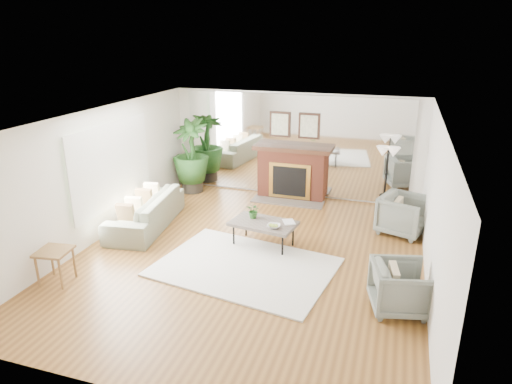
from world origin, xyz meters
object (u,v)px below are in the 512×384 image
(sofa, at_px, (146,211))
(armchair_front, at_px, (400,288))
(fireplace, at_px, (292,172))
(floor_lamp, at_px, (387,157))
(armchair_back, at_px, (403,215))
(potted_ficus, at_px, (191,153))
(side_table, at_px, (54,255))
(coffee_table, at_px, (263,224))

(sofa, height_order, armchair_front, armchair_front)
(fireplace, bearing_deg, floor_lamp, -10.83)
(armchair_back, distance_m, floor_lamp, 1.37)
(sofa, bearing_deg, floor_lamp, 107.24)
(armchair_front, bearing_deg, potted_ficus, 38.88)
(armchair_front, relative_size, floor_lamp, 0.52)
(fireplace, height_order, floor_lamp, fireplace)
(fireplace, distance_m, side_table, 5.67)
(coffee_table, relative_size, potted_ficus, 0.70)
(fireplace, relative_size, side_table, 3.63)
(armchair_back, bearing_deg, coffee_table, 137.98)
(armchair_back, distance_m, potted_ficus, 5.23)
(coffee_table, relative_size, armchair_front, 1.62)
(sofa, bearing_deg, fireplace, 128.66)
(side_table, distance_m, potted_ficus, 4.75)
(armchair_front, bearing_deg, coffee_table, 46.19)
(potted_ficus, distance_m, floor_lamp, 4.68)
(armchair_back, xyz_separation_m, potted_ficus, (-5.09, 1.06, 0.59))
(armchair_front, height_order, floor_lamp, floor_lamp)
(armchair_front, height_order, potted_ficus, potted_ficus)
(fireplace, xyz_separation_m, armchair_back, (2.60, -1.35, -0.26))
(side_table, bearing_deg, floor_lamp, 43.58)
(armchair_front, distance_m, potted_ficus, 6.42)
(sofa, xyz_separation_m, armchair_front, (5.05, -1.57, 0.03))
(floor_lamp, bearing_deg, fireplace, 169.17)
(sofa, height_order, armchair_back, armchair_back)
(floor_lamp, bearing_deg, potted_ficus, 178.45)
(fireplace, xyz_separation_m, side_table, (-2.65, -5.01, -0.19))
(coffee_table, bearing_deg, side_table, -140.58)
(coffee_table, height_order, floor_lamp, floor_lamp)
(fireplace, distance_m, armchair_back, 2.94)
(armchair_back, relative_size, armchair_front, 1.10)
(coffee_table, height_order, armchair_back, armchair_back)
(side_table, bearing_deg, armchair_front, 9.27)
(sofa, relative_size, floor_lamp, 1.50)
(sofa, relative_size, side_table, 4.05)
(fireplace, relative_size, potted_ficus, 1.11)
(coffee_table, xyz_separation_m, sofa, (-2.57, 0.14, -0.10))
(fireplace, height_order, sofa, fireplace)
(fireplace, xyz_separation_m, coffee_table, (0.12, -2.73, -0.22))
(coffee_table, xyz_separation_m, potted_ficus, (-2.61, 2.44, 0.55))
(armchair_back, xyz_separation_m, armchair_front, (0.00, -2.80, -0.03))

